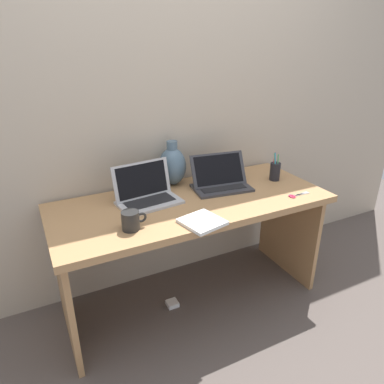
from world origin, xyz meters
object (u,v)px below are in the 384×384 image
laptop_left (146,192)px  notebook_stack (202,222)px  scissors (296,195)px  green_vase (172,166)px  coffee_mug (131,221)px  pen_cup (275,171)px  power_brick (172,304)px  laptop_right (220,179)px

laptop_left → notebook_stack: 0.41m
scissors → notebook_stack: bearing=-175.7°
green_vase → scissors: size_ratio=1.91×
coffee_mug → pen_cup: 1.06m
laptop_left → scissors: laptop_left is taller
power_brick → coffee_mug: bearing=-148.7°
coffee_mug → power_brick: coffee_mug is taller
laptop_left → green_vase: 0.30m
laptop_right → scissors: bearing=-43.2°
laptop_left → laptop_right: laptop_left is taller
coffee_mug → scissors: 0.99m
green_vase → pen_cup: bearing=-20.6°
laptop_right → power_brick: bearing=-166.0°
coffee_mug → power_brick: 0.81m
power_brick → laptop_right: bearing=14.0°
laptop_right → scissors: laptop_right is taller
green_vase → pen_cup: green_vase is taller
laptop_right → coffee_mug: bearing=-158.3°
laptop_right → green_vase: bearing=142.5°
scissors → green_vase: bearing=139.1°
laptop_left → coffee_mug: bearing=-122.7°
notebook_stack → power_brick: (-0.06, 0.27, -0.70)m
laptop_left → power_brick: size_ratio=5.23×
pen_cup → scissors: size_ratio=1.28×
laptop_left → coffee_mug: (-0.18, -0.27, -0.01)m
laptop_left → pen_cup: bearing=-4.1°
laptop_left → coffee_mug: laptop_left is taller
laptop_left → green_vase: green_vase is taller
green_vase → coffee_mug: 0.61m
pen_cup → coffee_mug: bearing=-168.6°
laptop_right → notebook_stack: bearing=-131.3°
scissors → power_brick: scissors is taller
scissors → power_brick: (-0.72, 0.22, -0.70)m
green_vase → notebook_stack: bearing=-98.2°
green_vase → power_brick: 0.88m
laptop_left → scissors: bearing=-21.8°
pen_cup → notebook_stack: bearing=-156.0°
green_vase → pen_cup: 0.67m
pen_cup → power_brick: pen_cup is taller
notebook_stack → pen_cup: (0.70, 0.31, 0.05)m
green_vase → notebook_stack: size_ratio=1.46×
notebook_stack → pen_cup: size_ratio=1.02×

